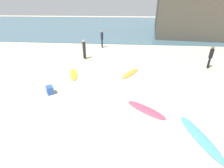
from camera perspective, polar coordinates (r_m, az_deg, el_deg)
ground_plane at (r=6.50m, az=-6.60°, el=-16.64°), size 120.00×120.00×0.00m
ocean_water at (r=39.63m, az=4.18°, el=20.16°), size 120.00×40.00×0.08m
surfboard_0 at (r=6.50m, az=-2.64°, el=-16.05°), size 0.76×2.52×0.07m
surfboard_1 at (r=7.72m, az=11.76°, el=-8.77°), size 1.90×1.68×0.08m
surfboard_2 at (r=11.44m, az=6.51°, el=3.81°), size 1.42×2.06×0.08m
surfboard_3 at (r=11.52m, az=-13.33°, el=3.43°), size 1.13×2.14×0.09m
surfboard_4 at (r=11.44m, az=-2.17°, el=3.98°), size 1.26×2.60×0.08m
surfboard_5 at (r=7.05m, az=28.46°, el=-15.99°), size 1.13×2.45×0.07m
beachgoer_near at (r=14.15m, az=31.32°, el=8.35°), size 0.36×0.36×1.65m
beachgoer_mid at (r=18.30m, az=-3.54°, el=15.79°), size 0.36×0.36×1.82m
beachgoer_far at (r=14.55m, az=-9.74°, el=12.19°), size 0.39×0.39×1.64m
beach_cooler at (r=9.40m, az=-20.96°, el=-2.00°), size 0.53×0.56×0.43m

